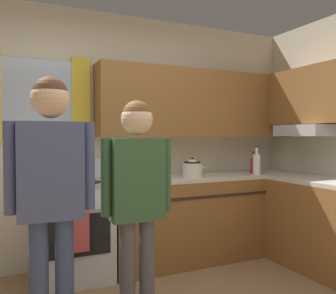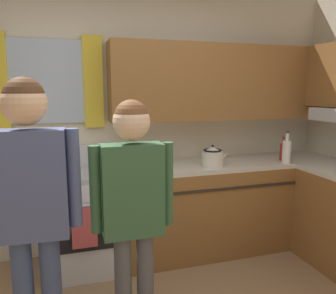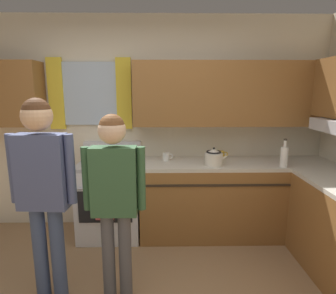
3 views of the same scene
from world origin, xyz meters
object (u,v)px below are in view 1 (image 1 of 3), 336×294
object	(u,v)px
stovetop_kettle	(192,168)
stove_oven	(70,229)
bottle_milk_white	(257,164)
adult_in_plaid	(137,188)
mug_ceramic_white	(136,173)
bottle_sauce_red	(253,165)
mug_mustard_yellow	(190,169)
adult_left	(51,181)

from	to	relation	value
stovetop_kettle	stove_oven	bearing A→B (deg)	172.23
stove_oven	stovetop_kettle	size ratio (longest dim) A/B	4.02
bottle_milk_white	adult_in_plaid	xyz separation A→B (m)	(-1.69, -0.88, -0.04)
mug_ceramic_white	bottle_milk_white	bearing A→B (deg)	-13.67
stovetop_kettle	adult_in_plaid	world-z (taller)	adult_in_plaid
bottle_milk_white	stovetop_kettle	xyz separation A→B (m)	(-0.75, 0.08, -0.02)
bottle_sauce_red	stovetop_kettle	xyz separation A→B (m)	(-0.80, -0.05, 0.00)
mug_mustard_yellow	adult_in_plaid	xyz separation A→B (m)	(-1.10, -1.30, 0.03)
stove_oven	adult_in_plaid	xyz separation A→B (m)	(0.25, -1.12, 0.51)
stove_oven	adult_in_plaid	distance (m)	1.26
bottle_milk_white	adult_left	size ratio (longest dim) A/B	0.19
stovetop_kettle	adult_in_plaid	size ratio (longest dim) A/B	0.18
bottle_sauce_red	mug_ceramic_white	size ratio (longest dim) A/B	1.95
mug_ceramic_white	adult_in_plaid	world-z (taller)	adult_in_plaid
bottle_milk_white	mug_mustard_yellow	size ratio (longest dim) A/B	2.60
stove_oven	bottle_sauce_red	bearing A→B (deg)	-3.37
bottle_sauce_red	adult_in_plaid	world-z (taller)	adult_in_plaid
stovetop_kettle	adult_in_plaid	distance (m)	1.34
adult_left	adult_in_plaid	bearing A→B (deg)	0.18
bottle_sauce_red	adult_left	xyz separation A→B (m)	(-2.28, -1.01, 0.06)
mug_ceramic_white	adult_in_plaid	bearing A→B (deg)	-109.26
stove_oven	bottle_sauce_red	distance (m)	2.06
adult_in_plaid	stove_oven	bearing A→B (deg)	102.74
stovetop_kettle	adult_in_plaid	xyz separation A→B (m)	(-0.94, -0.96, -0.02)
adult_in_plaid	adult_left	bearing A→B (deg)	-179.82
bottle_sauce_red	mug_mustard_yellow	distance (m)	0.71
stove_oven	stovetop_kettle	world-z (taller)	stovetop_kettle
mug_mustard_yellow	mug_ceramic_white	size ratio (longest dim) A/B	0.96
stove_oven	stovetop_kettle	bearing A→B (deg)	-7.77
bottle_milk_white	adult_left	xyz separation A→B (m)	(-2.24, -0.88, 0.03)
stove_oven	adult_left	xyz separation A→B (m)	(-0.29, -1.12, 0.59)
bottle_milk_white	mug_ceramic_white	world-z (taller)	bottle_milk_white
bottle_sauce_red	bottle_milk_white	distance (m)	0.13
bottle_sauce_red	bottle_milk_white	size ratio (longest dim) A/B	0.78
mug_mustard_yellow	stove_oven	bearing A→B (deg)	-172.35
mug_mustard_yellow	adult_left	bearing A→B (deg)	-141.55
adult_left	stove_oven	bearing A→B (deg)	75.50
stove_oven	bottle_milk_white	xyz separation A→B (m)	(1.95, -0.24, 0.55)
mug_mustard_yellow	adult_in_plaid	distance (m)	1.71
stovetop_kettle	adult_left	distance (m)	1.77
mug_ceramic_white	adult_left	world-z (taller)	adult_left
stove_oven	bottle_sauce_red	size ratio (longest dim) A/B	4.48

